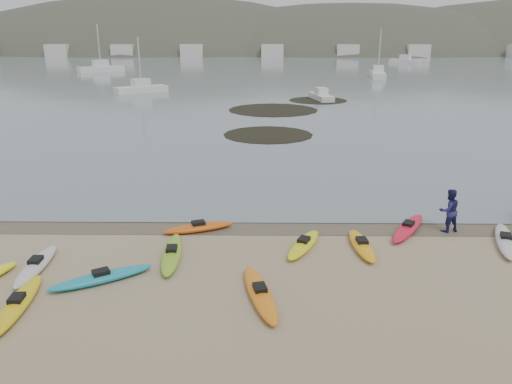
{
  "coord_description": "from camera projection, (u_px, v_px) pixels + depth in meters",
  "views": [
    {
      "loc": [
        0.27,
        -21.03,
        8.34
      ],
      "look_at": [
        0.0,
        0.0,
        1.5
      ],
      "focal_mm": 35.0,
      "sensor_mm": 36.0,
      "label": 1
    }
  ],
  "objects": [
    {
      "name": "far_town",
      "position": [
        281.0,
        51.0,
        159.76
      ],
      "size": [
        199.0,
        5.0,
        4.0
      ],
      "color": "beige",
      "rests_on": "ground"
    },
    {
      "name": "ground",
      "position": [
        256.0,
        223.0,
        22.58
      ],
      "size": [
        600.0,
        600.0,
        0.0
      ],
      "primitive_type": "plane",
      "color": "tan",
      "rests_on": "ground"
    },
    {
      "name": "kelp_mats",
      "position": [
        285.0,
        113.0,
        52.76
      ],
      "size": [
        14.18,
        28.68,
        0.04
      ],
      "color": "black",
      "rests_on": "water"
    },
    {
      "name": "wet_sand",
      "position": [
        256.0,
        226.0,
        22.29
      ],
      "size": [
        60.0,
        60.0,
        0.0
      ],
      "primitive_type": "plane",
      "color": "brown",
      "rests_on": "ground"
    },
    {
      "name": "person_east",
      "position": [
        449.0,
        211.0,
        21.42
      ],
      "size": [
        1.09,
        0.95,
        1.91
      ],
      "primitive_type": "imported",
      "rotation": [
        0.0,
        0.0,
        3.41
      ],
      "color": "navy",
      "rests_on": "ground"
    },
    {
      "name": "kayaks",
      "position": [
        224.0,
        258.0,
        18.72
      ],
      "size": [
        21.78,
        10.24,
        0.34
      ],
      "color": "red",
      "rests_on": "ground"
    },
    {
      "name": "far_hills",
      "position": [
        355.0,
        90.0,
        211.46
      ],
      "size": [
        550.0,
        135.0,
        80.0
      ],
      "color": "#384235",
      "rests_on": "ground"
    },
    {
      "name": "water",
      "position": [
        262.0,
        44.0,
        307.84
      ],
      "size": [
        1200.0,
        1200.0,
        0.0
      ],
      "primitive_type": "plane",
      "color": "slate",
      "rests_on": "ground"
    },
    {
      "name": "moored_boats",
      "position": [
        263.0,
        71.0,
        98.5
      ],
      "size": [
        80.01,
        80.4,
        1.31
      ],
      "color": "silver",
      "rests_on": "ground"
    }
  ]
}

